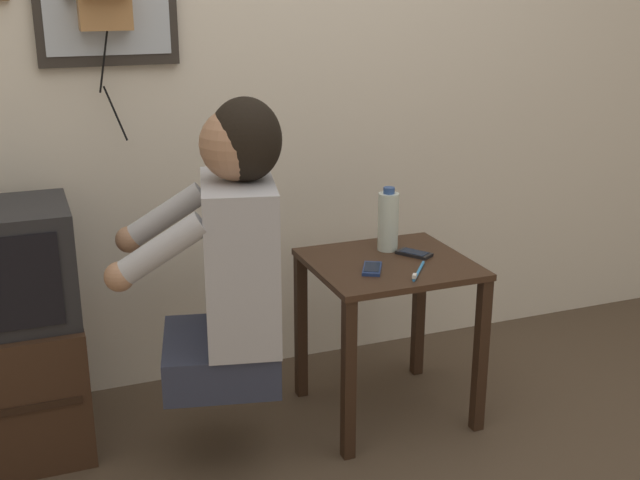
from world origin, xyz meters
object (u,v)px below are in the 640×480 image
at_px(water_bottle, 388,221).
at_px(toothbrush, 418,272).
at_px(cell_phone_spare, 414,253).
at_px(cell_phone_held, 372,269).
at_px(person, 232,251).

xyz_separation_m(water_bottle, toothbrush, (-0.01, -0.26, -0.10)).
xyz_separation_m(cell_phone_spare, water_bottle, (-0.06, 0.09, 0.10)).
relative_size(cell_phone_held, water_bottle, 0.59).
bearing_deg(cell_phone_spare, water_bottle, 92.10).
distance_m(cell_phone_held, water_bottle, 0.25).
relative_size(cell_phone_spare, toothbrush, 0.90).
relative_size(person, toothbrush, 5.98).
xyz_separation_m(person, cell_phone_spare, (0.69, 0.10, -0.13)).
bearing_deg(cell_phone_held, toothbrush, -5.39).
height_order(person, cell_phone_held, person).
height_order(cell_phone_spare, water_bottle, water_bottle).
bearing_deg(cell_phone_held, cell_phone_spare, 51.99).
bearing_deg(toothbrush, cell_phone_spare, -75.72).
height_order(water_bottle, toothbrush, water_bottle).
distance_m(cell_phone_spare, toothbrush, 0.19).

